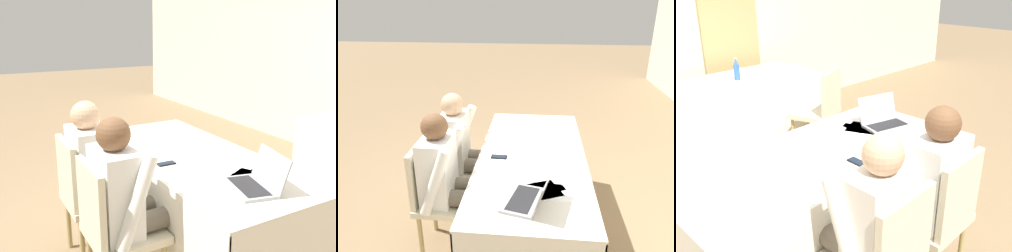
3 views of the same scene
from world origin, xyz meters
TOP-DOWN VIEW (x-y plane):
  - ground_plane at (0.00, 0.00)m, footprint 24.00×24.00m
  - conference_table_near at (0.00, 0.00)m, footprint 1.95×0.86m
  - laptop at (0.66, -0.00)m, footprint 0.39×0.35m
  - cell_phone at (0.06, -0.26)m, footprint 0.07×0.13m
  - paper_beside_laptop at (0.45, 0.07)m, footprint 0.31×0.35m
  - paper_centre_table at (0.52, 0.05)m, footprint 0.31×0.36m
  - paper_left_edge at (0.53, 0.16)m, footprint 0.22×0.31m
  - chair_near_left at (-0.26, -0.74)m, footprint 0.44×0.44m
  - chair_near_right at (0.26, -0.74)m, footprint 0.44×0.44m
  - person_checkered_shirt at (-0.26, -0.63)m, footprint 0.50×0.52m
  - person_white_shirt at (0.26, -0.63)m, footprint 0.50×0.52m

SIDE VIEW (x-z plane):
  - ground_plane at x=0.00m, z-range 0.00..0.00m
  - chair_near_left at x=-0.26m, z-range 0.05..0.97m
  - chair_near_right at x=0.26m, z-range 0.05..0.97m
  - conference_table_near at x=0.00m, z-range 0.20..0.95m
  - person_checkered_shirt at x=-0.26m, z-range 0.08..1.26m
  - person_white_shirt at x=0.26m, z-range 0.08..1.26m
  - paper_beside_laptop at x=0.45m, z-range 0.75..0.75m
  - paper_centre_table at x=0.52m, z-range 0.75..0.75m
  - paper_left_edge at x=0.53m, z-range 0.75..0.75m
  - cell_phone at x=0.06m, z-range 0.75..0.76m
  - laptop at x=0.66m, z-range 0.68..0.90m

